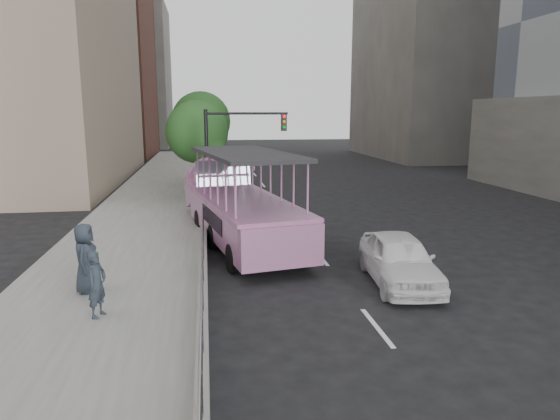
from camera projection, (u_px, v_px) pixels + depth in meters
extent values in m
plane|color=black|center=(318.00, 299.00, 13.75)|extent=(160.00, 160.00, 0.00)
cube|color=#A3A29D|center=(145.00, 222.00, 22.60)|extent=(5.50, 80.00, 0.30)
cube|color=gray|center=(203.00, 266.00, 15.15)|extent=(0.24, 30.00, 0.36)
cylinder|color=#ACACB0|center=(201.00, 395.00, 7.28)|extent=(0.07, 0.07, 0.70)
cylinder|color=#ACACB0|center=(201.00, 336.00, 9.23)|extent=(0.07, 0.07, 0.70)
cylinder|color=#ACACB0|center=(202.00, 297.00, 11.17)|extent=(0.07, 0.07, 0.70)
cylinder|color=#ACACB0|center=(202.00, 269.00, 13.11)|extent=(0.07, 0.07, 0.70)
cylinder|color=#ACACB0|center=(203.00, 249.00, 15.05)|extent=(0.07, 0.07, 0.70)
cylinder|color=#ACACB0|center=(203.00, 233.00, 16.99)|extent=(0.07, 0.07, 0.70)
cylinder|color=#ACACB0|center=(203.00, 221.00, 18.93)|extent=(0.07, 0.07, 0.70)
cylinder|color=#ACACB0|center=(203.00, 211.00, 20.87)|extent=(0.07, 0.07, 0.70)
cylinder|color=#ACACB0|center=(203.00, 202.00, 22.81)|extent=(0.07, 0.07, 0.70)
cylinder|color=#ACACB0|center=(203.00, 195.00, 24.75)|extent=(0.07, 0.07, 0.70)
cylinder|color=#ACACB0|center=(203.00, 249.00, 15.05)|extent=(0.06, 22.00, 0.06)
cylinder|color=#ACACB0|center=(202.00, 238.00, 14.98)|extent=(0.06, 22.00, 0.06)
cylinder|color=black|center=(234.00, 258.00, 15.96)|extent=(0.54, 1.00, 0.95)
cylinder|color=black|center=(301.00, 252.00, 16.71)|extent=(0.54, 1.00, 0.95)
cylinder|color=black|center=(215.00, 237.00, 18.68)|extent=(0.54, 1.00, 0.95)
cylinder|color=black|center=(273.00, 232.00, 19.43)|extent=(0.54, 1.00, 0.95)
cylinder|color=black|center=(200.00, 221.00, 21.41)|extent=(0.54, 1.00, 0.95)
cylinder|color=black|center=(252.00, 217.00, 22.16)|extent=(0.54, 1.00, 0.95)
cube|color=#BD77AC|center=(243.00, 218.00, 19.14)|extent=(4.21, 8.96, 1.31)
cube|color=#BD77AC|center=(215.00, 192.00, 23.76)|extent=(2.95, 2.68, 1.64)
cylinder|color=#BD77AC|center=(211.00, 183.00, 24.52)|extent=(2.57, 1.19, 2.47)
cube|color=#A15E8E|center=(282.00, 247.00, 15.00)|extent=(2.65, 0.86, 1.31)
cube|color=#A15E8E|center=(243.00, 199.00, 19.00)|extent=(4.40, 9.30, 0.13)
cube|color=#252528|center=(245.00, 154.00, 18.26)|extent=(4.05, 7.34, 0.15)
cube|color=#A0B2BE|center=(223.00, 173.00, 21.84)|extent=(2.42, 0.67, 1.10)
cube|color=#BD77AC|center=(221.00, 179.00, 22.34)|extent=(2.47, 1.47, 0.53)
imported|color=white|center=(399.00, 259.00, 14.90)|extent=(2.21, 4.58, 1.51)
imported|color=#27303A|center=(97.00, 284.00, 11.71)|extent=(0.58, 0.69, 1.61)
imported|color=#27303A|center=(85.00, 258.00, 13.30)|extent=(0.65, 0.95, 1.89)
cylinder|color=black|center=(210.00, 194.00, 22.79)|extent=(0.09, 0.09, 2.74)
cube|color=#0E0D5E|center=(210.00, 169.00, 22.57)|extent=(0.09, 0.68, 0.99)
cube|color=white|center=(210.00, 169.00, 22.57)|extent=(0.06, 0.44, 0.60)
cylinder|color=black|center=(207.00, 162.00, 24.96)|extent=(0.18, 0.18, 5.20)
cylinder|color=black|center=(246.00, 113.00, 24.78)|extent=(4.20, 0.12, 0.12)
cube|color=black|center=(284.00, 122.00, 25.15)|extent=(0.28, 0.22, 0.85)
sphere|color=red|center=(284.00, 116.00, 24.96)|extent=(0.16, 0.16, 0.16)
cylinder|color=#3D2A1B|center=(198.00, 175.00, 28.49)|extent=(0.22, 0.22, 3.08)
sphere|color=#275522|center=(197.00, 132.00, 28.02)|extent=(3.52, 3.52, 3.52)
sphere|color=#275522|center=(204.00, 142.00, 27.90)|extent=(2.42, 2.42, 2.42)
cylinder|color=#3D2A1B|center=(202.00, 161.00, 34.30)|extent=(0.22, 0.22, 3.47)
sphere|color=#275522|center=(201.00, 121.00, 33.78)|extent=(3.97, 3.97, 3.97)
sphere|color=#275522|center=(207.00, 130.00, 33.66)|extent=(2.73, 2.73, 2.73)
cube|color=brown|center=(65.00, 39.00, 55.22)|extent=(18.00, 16.00, 26.00)
cube|color=gray|center=(466.00, 11.00, 55.16)|extent=(20.00, 20.00, 32.00)
cube|color=gray|center=(112.00, 77.00, 71.62)|extent=(16.00, 14.00, 20.00)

